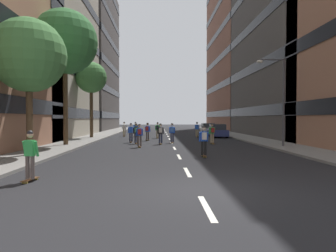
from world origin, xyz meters
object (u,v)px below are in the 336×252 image
object	(u,v)px
street_tree_near	(65,42)
skater_4	(131,132)
skater_9	(158,129)
skater_10	(147,130)
skater_7	(136,132)
skater_8	(30,153)
skater_12	(161,132)
street_tree_far	(91,78)
skater_2	(212,132)
skater_5	(124,128)
skater_11	(135,128)
skater_3	(139,134)
parked_car_near	(208,129)
skater_6	(204,139)
streetlamp_right	(279,92)
parked_car_mid	(217,131)
street_tree_mid	(29,56)
skater_0	(172,132)
skater_1	(197,129)

from	to	relation	value
street_tree_near	skater_4	size ratio (longest dim) A/B	5.92
skater_9	skater_10	world-z (taller)	same
skater_7	skater_8	bearing A→B (deg)	-99.22
skater_4	skater_12	distance (m)	3.30
street_tree_near	street_tree_far	world-z (taller)	street_tree_near
skater_2	skater_5	bearing A→B (deg)	128.34
skater_7	skater_5	bearing A→B (deg)	101.65
street_tree_far	skater_11	xyz separation A→B (m)	(4.58, 2.37, -5.53)
skater_11	skater_8	bearing A→B (deg)	-93.98
street_tree_far	skater_9	size ratio (longest dim) A/B	4.58
skater_3	skater_12	size ratio (longest dim) A/B	1.00
skater_5	skater_7	bearing A→B (deg)	-78.35
parked_car_near	street_tree_near	distance (m)	24.11
skater_4	skater_2	bearing A→B (deg)	-13.41
parked_car_near	skater_6	world-z (taller)	skater_6
skater_9	skater_11	xyz separation A→B (m)	(-2.60, 2.16, 0.00)
street_tree_far	skater_9	bearing A→B (deg)	1.75
skater_12	skater_7	bearing A→B (deg)	164.81
skater_3	skater_11	xyz separation A→B (m)	(-1.26, 12.81, 0.00)
skater_5	skater_9	xyz separation A→B (m)	(4.02, -3.26, 0.00)
streetlamp_right	skater_8	bearing A→B (deg)	-138.43
parked_car_mid	skater_10	world-z (taller)	skater_10
street_tree_mid	skater_5	world-z (taller)	street_tree_mid
streetlamp_right	skater_10	world-z (taller)	streetlamp_right
street_tree_mid	skater_9	bearing A→B (deg)	66.21
skater_0	skater_5	distance (m)	11.30
skater_3	skater_4	world-z (taller)	same
skater_0	skater_3	bearing A→B (deg)	-123.79
skater_4	skater_7	size ratio (longest dim) A/B	1.00
street_tree_far	street_tree_near	bearing A→B (deg)	-90.00
skater_4	skater_1	bearing A→B (deg)	50.42
skater_7	skater_2	bearing A→B (deg)	-2.59
parked_car_near	street_tree_far	bearing A→B (deg)	-148.20
parked_car_mid	skater_8	xyz separation A→B (m)	(-11.31, -24.81, 0.29)
parked_car_mid	street_tree_near	bearing A→B (deg)	-141.54
street_tree_near	skater_11	size ratio (longest dim) A/B	5.92
skater_12	skater_9	bearing A→B (deg)	91.94
streetlamp_right	skater_4	distance (m)	12.93
skater_2	parked_car_mid	bearing A→B (deg)	76.49
street_tree_far	skater_0	distance (m)	12.02
skater_5	skater_2	bearing A→B (deg)	-51.66
street_tree_near	skater_6	bearing A→B (deg)	-35.29
street_tree_mid	skater_5	xyz separation A→B (m)	(3.16, 19.55, -4.69)
street_tree_mid	skater_7	size ratio (longest dim) A/B	4.31
street_tree_near	skater_0	bearing A→B (deg)	18.41
street_tree_mid	skater_1	bearing A→B (deg)	57.73
skater_5	skater_11	size ratio (longest dim) A/B	1.00
street_tree_mid	skater_3	xyz separation A→B (m)	(5.84, 5.63, -4.69)
parked_car_mid	skater_6	size ratio (longest dim) A/B	2.47
streetlamp_right	skater_9	bearing A→B (deg)	128.78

